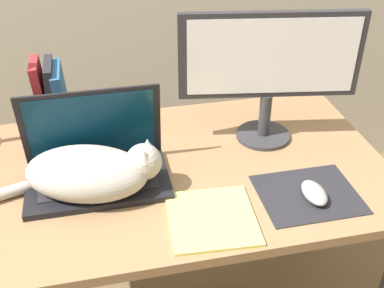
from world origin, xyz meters
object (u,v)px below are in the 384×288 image
object	(u,v)px
external_monitor	(270,67)
book_row	(53,100)
computer_mouse	(314,193)
webcam	(131,112)
cat	(92,172)
notepad	(212,218)
laptop	(96,164)

from	to	relation	value
external_monitor	book_row	xyz separation A→B (m)	(-0.63, 0.16, -0.12)
computer_mouse	webcam	world-z (taller)	webcam
cat	external_monitor	xyz separation A→B (m)	(0.53, 0.17, 0.17)
cat	external_monitor	bearing A→B (deg)	17.49
cat	webcam	size ratio (longest dim) A/B	6.75
notepad	webcam	world-z (taller)	webcam
book_row	webcam	world-z (taller)	book_row
book_row	webcam	bearing A→B (deg)	2.59
cat	webcam	world-z (taller)	cat
cat	book_row	bearing A→B (deg)	106.36
laptop	book_row	xyz separation A→B (m)	(-0.11, 0.27, 0.07)
cat	notepad	distance (m)	0.33
computer_mouse	cat	bearing A→B (deg)	165.36
computer_mouse	book_row	xyz separation A→B (m)	(-0.65, 0.48, 0.10)
notepad	cat	bearing A→B (deg)	148.98
cat	computer_mouse	distance (m)	0.58
book_row	notepad	bearing A→B (deg)	-52.98
webcam	external_monitor	bearing A→B (deg)	-23.99
cat	computer_mouse	xyz separation A→B (m)	(0.56, -0.15, -0.05)
webcam	notepad	bearing A→B (deg)	-74.39
cat	book_row	xyz separation A→B (m)	(-0.10, 0.33, 0.05)
book_row	notepad	distance (m)	0.63
webcam	cat	bearing A→B (deg)	-111.78
laptop	webcam	xyz separation A→B (m)	(0.12, 0.28, -0.01)
external_monitor	computer_mouse	bearing A→B (deg)	-84.65
cat	webcam	distance (m)	0.37
computer_mouse	webcam	xyz separation A→B (m)	(-0.42, 0.49, 0.02)
external_monitor	book_row	size ratio (longest dim) A/B	2.12
laptop	external_monitor	bearing A→B (deg)	11.29
notepad	webcam	bearing A→B (deg)	105.61
laptop	external_monitor	size ratio (longest dim) A/B	0.73
cat	external_monitor	world-z (taller)	external_monitor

